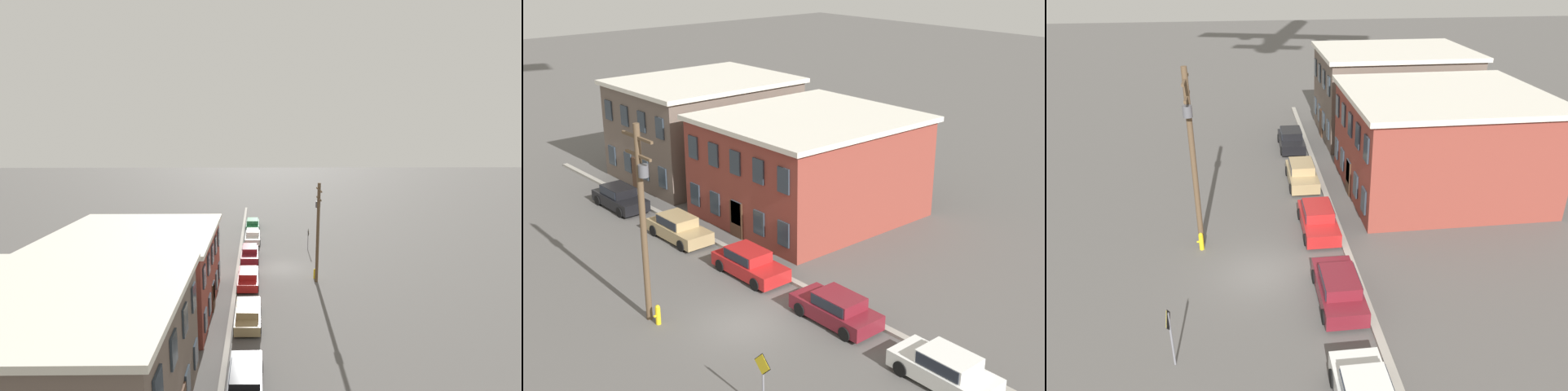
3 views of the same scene
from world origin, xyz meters
TOP-DOWN VIEW (x-y plane):
  - ground_plane at (0.00, 0.00)m, footprint 200.00×200.00m
  - kerb_strip at (0.00, 4.50)m, footprint 56.00×0.36m
  - apartment_corner at (-19.60, 11.73)m, footprint 9.53×11.98m
  - apartment_midblock at (-8.29, 11.66)m, footprint 10.93×11.85m
  - car_black at (-17.08, 3.21)m, footprint 4.40×1.92m
  - car_tan at (-10.23, 3.24)m, footprint 4.40×1.92m
  - car_red at (-3.82, 3.38)m, footprint 4.40×1.92m
  - car_maroon at (2.58, 3.35)m, footprint 4.40×1.92m
  - car_white at (8.82, 3.12)m, footprint 4.40×1.92m
  - car_green at (14.59, 3.19)m, footprint 4.40×1.92m
  - caution_sign at (5.54, -3.40)m, footprint 0.92×0.08m
  - utility_pole at (-3.24, -2.92)m, footprint 2.40×0.44m
  - fire_hydrant at (-2.59, -2.88)m, footprint 0.24×0.34m

SIDE VIEW (x-z plane):
  - ground_plane at x=0.00m, z-range 0.00..0.00m
  - kerb_strip at x=0.00m, z-range 0.00..0.16m
  - fire_hydrant at x=-2.59m, z-range 0.00..0.96m
  - car_black at x=-17.08m, z-range 0.03..1.46m
  - car_tan at x=-10.23m, z-range 0.03..1.46m
  - car_red at x=-3.82m, z-range 0.03..1.46m
  - car_maroon at x=2.58m, z-range 0.03..1.46m
  - car_white at x=8.82m, z-range 0.03..1.46m
  - car_green at x=14.59m, z-range 0.03..1.46m
  - caution_sign at x=5.54m, z-range 0.42..2.95m
  - apartment_midblock at x=-8.29m, z-range 0.01..6.38m
  - apartment_corner at x=-19.60m, z-range 0.01..6.98m
  - utility_pole at x=-3.24m, z-range 0.57..9.80m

